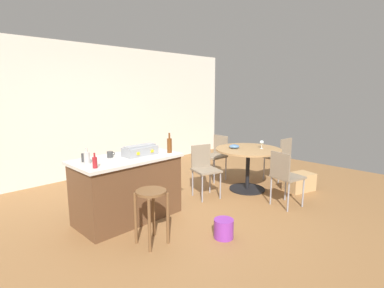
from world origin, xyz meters
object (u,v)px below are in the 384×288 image
at_px(folding_chair_left, 204,167).
at_px(serving_bowl, 234,146).
at_px(cup_1, 110,154).
at_px(plastic_bucket, 224,229).
at_px(bottle_0, 95,162).
at_px(cardboard_box, 299,182).
at_px(dining_table, 248,158).
at_px(folding_chair_far, 216,153).
at_px(folding_chair_right, 285,174).
at_px(cup_0, 84,157).
at_px(wooden_stool, 151,204).
at_px(kitchen_island, 128,188).
at_px(bottle_2, 87,158).
at_px(folding_chair_near, 280,156).
at_px(bottle_1, 169,145).
at_px(wine_glass, 262,142).
at_px(toolbox, 140,150).

bearing_deg(folding_chair_left, serving_bowl, -12.13).
relative_size(cup_1, plastic_bucket, 0.47).
distance_m(bottle_0, serving_bowl, 2.62).
distance_m(bottle_0, cardboard_box, 3.61).
distance_m(dining_table, folding_chair_far, 0.83).
distance_m(dining_table, folding_chair_left, 0.86).
height_order(folding_chair_left, bottle_0, bottle_0).
xyz_separation_m(folding_chair_right, serving_bowl, (0.12, 1.05, 0.28)).
bearing_deg(cup_0, folding_chair_far, 3.43).
bearing_deg(folding_chair_far, cup_1, -175.63).
relative_size(wooden_stool, folding_chair_far, 0.74).
height_order(folding_chair_far, cup_1, cup_1).
relative_size(kitchen_island, bottle_2, 7.09).
relative_size(dining_table, folding_chair_far, 1.31).
bearing_deg(bottle_0, folding_chair_near, -6.48).
bearing_deg(folding_chair_far, kitchen_island, -171.83).
height_order(bottle_2, serving_bowl, bottle_2).
relative_size(folding_chair_far, bottle_1, 3.05).
relative_size(folding_chair_far, cup_1, 7.70).
height_order(kitchen_island, wine_glass, wine_glass).
relative_size(folding_chair_far, cardboard_box, 1.70).
xyz_separation_m(cup_0, serving_bowl, (2.56, -0.46, -0.14)).
bearing_deg(wine_glass, folding_chair_left, 153.58).
relative_size(folding_chair_far, folding_chair_right, 1.02).
relative_size(kitchen_island, dining_table, 1.25).
relative_size(kitchen_island, wooden_stool, 2.21).
distance_m(folding_chair_left, cardboard_box, 1.78).
relative_size(folding_chair_near, cup_0, 8.00).
relative_size(dining_table, wine_glass, 8.04).
height_order(wooden_stool, wine_glass, wine_glass).
xyz_separation_m(serving_bowl, cardboard_box, (0.77, -0.89, -0.64)).
xyz_separation_m(dining_table, cup_1, (-2.36, 0.64, 0.34)).
distance_m(folding_chair_left, bottle_0, 2.03).
height_order(folding_chair_left, cup_1, cup_1).
relative_size(bottle_0, serving_bowl, 1.01).
xyz_separation_m(folding_chair_far, folding_chair_left, (-0.89, -0.49, -0.01)).
height_order(folding_chair_far, toolbox, toolbox).
distance_m(folding_chair_right, wine_glass, 0.91).
relative_size(bottle_0, cup_1, 1.59).
distance_m(folding_chair_far, bottle_2, 2.89).
distance_m(dining_table, folding_chair_near, 0.91).
bearing_deg(dining_table, cardboard_box, -47.97).
distance_m(cup_1, serving_bowl, 2.25).
relative_size(folding_chair_left, bottle_0, 4.77).
relative_size(folding_chair_right, cup_0, 8.02).
relative_size(dining_table, bottle_1, 3.98).
bearing_deg(serving_bowl, cup_1, 168.77).
height_order(folding_chair_right, wine_glass, wine_glass).
height_order(wine_glass, serving_bowl, wine_glass).
relative_size(dining_table, serving_bowl, 6.41).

